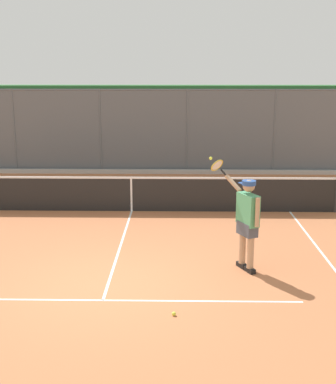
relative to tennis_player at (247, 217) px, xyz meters
The scene contains 6 objects.
ground_plane 2.91m from the tennis_player, 17.31° to the left, with size 60.00×60.00×0.00m, color #B76B42.
court_line_markings 3.31m from the tennis_player, 34.22° to the left, with size 8.74×10.15×0.01m.
fence_backdrop 10.41m from the tennis_player, 75.58° to the right, with size 18.98×1.37×3.20m.
tennis_net 4.92m from the tennis_player, 58.00° to the right, with size 11.23×0.09×1.07m.
tennis_player is the anchor object (origin of this frame).
tennis_ball_near_baseline 2.60m from the tennis_player, 54.77° to the left, with size 0.07×0.07×0.07m, color #D6E042.
Camera 1 is at (-1.26, 8.61, 3.85)m, focal length 47.96 mm.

